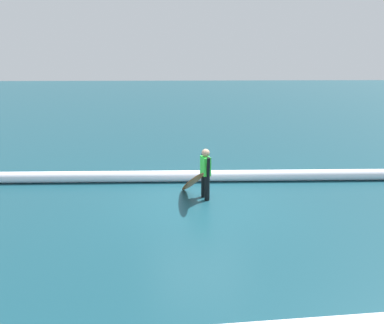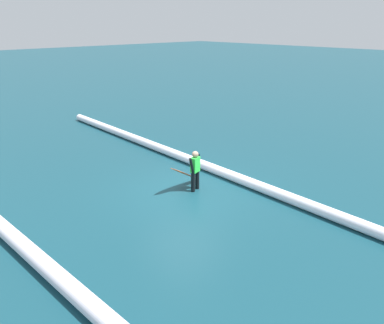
# 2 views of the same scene
# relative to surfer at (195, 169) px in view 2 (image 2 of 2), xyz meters

# --- Properties ---
(ground_plane) EXTENTS (152.55, 152.55, 0.00)m
(ground_plane) POSITION_rel_surfer_xyz_m (0.19, 0.32, -0.79)
(ground_plane) COLOR #133F4C
(surfer) EXTENTS (0.28, 0.58, 1.41)m
(surfer) POSITION_rel_surfer_xyz_m (0.00, 0.00, 0.00)
(surfer) COLOR black
(surfer) RESTS_ON ground_plane
(surfboard) EXTENTS (0.71, 1.80, 1.06)m
(surfboard) POSITION_rel_surfer_xyz_m (0.37, 0.10, -0.28)
(surfboard) COLOR #E55926
(surfboard) RESTS_ON ground_plane
(wave_crest_foreground) EXTENTS (23.94, 1.05, 0.36)m
(wave_crest_foreground) POSITION_rel_surfer_xyz_m (-0.19, -1.56, -0.61)
(wave_crest_foreground) COLOR white
(wave_crest_foreground) RESTS_ON ground_plane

